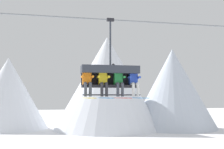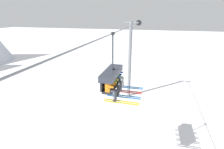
% 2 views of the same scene
% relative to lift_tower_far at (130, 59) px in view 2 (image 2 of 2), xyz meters
% --- Properties ---
extents(lift_tower_far, '(0.36, 1.88, 8.60)m').
position_rel_lift_tower_far_xyz_m(lift_tower_far, '(0.00, 0.00, 0.00)').
color(lift_tower_far, slate).
rests_on(lift_tower_far, ground_plane).
extents(lift_cable, '(21.39, 0.05, 0.05)m').
position_rel_lift_tower_far_xyz_m(lift_cable, '(-9.70, -0.78, 3.85)').
color(lift_cable, slate).
extents(chairlift_chair, '(2.25, 0.74, 3.03)m').
position_rel_lift_tower_far_xyz_m(chairlift_chair, '(-10.50, -0.71, 1.76)').
color(chairlift_chair, '#232328').
extents(skier_orange, '(0.46, 1.70, 1.23)m').
position_rel_lift_tower_far_xyz_m(skier_orange, '(-11.42, -0.93, 1.45)').
color(skier_orange, orange).
extents(skier_yellow, '(0.46, 1.70, 1.23)m').
position_rel_lift_tower_far_xyz_m(skier_yellow, '(-10.81, -0.93, 1.45)').
color(skier_yellow, yellow).
extents(skier_green, '(0.48, 1.70, 1.34)m').
position_rel_lift_tower_far_xyz_m(skier_green, '(-10.20, -0.92, 1.47)').
color(skier_green, '#23843D').
extents(skier_blue, '(0.46, 1.70, 1.23)m').
position_rel_lift_tower_far_xyz_m(skier_blue, '(-9.59, -0.93, 1.45)').
color(skier_blue, '#2847B7').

